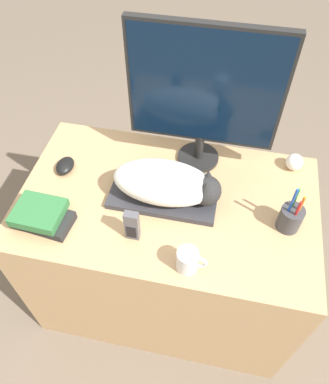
{
  "coord_description": "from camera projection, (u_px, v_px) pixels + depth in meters",
  "views": [
    {
      "loc": [
        0.17,
        -0.52,
        1.9
      ],
      "look_at": [
        -0.01,
        0.33,
        0.84
      ],
      "focal_mm": 35.0,
      "sensor_mm": 36.0,
      "label": 1
    }
  ],
  "objects": [
    {
      "name": "keyboard",
      "position": [
        163.0,
        197.0,
        1.42
      ],
      "size": [
        0.41,
        0.18,
        0.02
      ],
      "color": "#2D2D33",
      "rests_on": "desk"
    },
    {
      "name": "cat",
      "position": [
        169.0,
        183.0,
        1.35
      ],
      "size": [
        0.4,
        0.19,
        0.15
      ],
      "color": "white",
      "rests_on": "keyboard"
    },
    {
      "name": "baseball",
      "position": [
        294.0,
        162.0,
        1.51
      ],
      "size": [
        0.07,
        0.07,
        0.07
      ],
      "color": "silver",
      "rests_on": "desk"
    },
    {
      "name": "monitor",
      "position": [
        204.0,
        92.0,
        1.31
      ],
      "size": [
        0.55,
        0.17,
        0.58
      ],
      "color": "black",
      "rests_on": "desk"
    },
    {
      "name": "coffee_mug",
      "position": [
        188.0,
        260.0,
        1.21
      ],
      "size": [
        0.1,
        0.07,
        0.09
      ],
      "color": "silver",
      "rests_on": "desk"
    },
    {
      "name": "computer_mouse",
      "position": [
        65.0,
        166.0,
        1.51
      ],
      "size": [
        0.07,
        0.1,
        0.04
      ],
      "color": "black",
      "rests_on": "desk"
    },
    {
      "name": "desk",
      "position": [
        167.0,
        252.0,
        1.73
      ],
      "size": [
        1.14,
        0.68,
        0.78
      ],
      "color": "tan",
      "rests_on": "ground_plane"
    },
    {
      "name": "pen_cup",
      "position": [
        290.0,
        218.0,
        1.31
      ],
      "size": [
        0.08,
        0.08,
        0.21
      ],
      "color": "#38383D",
      "rests_on": "desk"
    },
    {
      "name": "phone",
      "position": [
        132.0,
        226.0,
        1.27
      ],
      "size": [
        0.05,
        0.03,
        0.13
      ],
      "color": "#4C4C51",
      "rests_on": "desk"
    },
    {
      "name": "ground_plane",
      "position": [
        152.0,
        352.0,
        1.82
      ],
      "size": [
        12.0,
        12.0,
        0.0
      ],
      "primitive_type": "plane",
      "color": "#6B5B4C"
    },
    {
      "name": "book_stack",
      "position": [
        41.0,
        216.0,
        1.33
      ],
      "size": [
        0.22,
        0.15,
        0.07
      ],
      "color": "black",
      "rests_on": "desk"
    }
  ]
}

